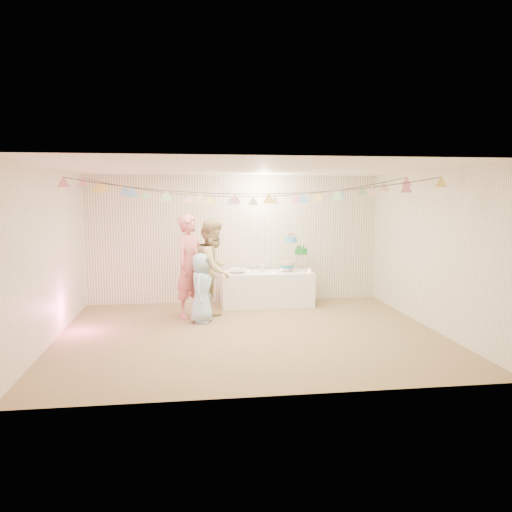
{
  "coord_description": "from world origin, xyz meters",
  "views": [
    {
      "loc": [
        -0.95,
        -7.67,
        2.18
      ],
      "look_at": [
        0.2,
        0.8,
        1.15
      ],
      "focal_mm": 35.0,
      "sensor_mm": 36.0,
      "label": 1
    }
  ],
  "objects": [
    {
      "name": "floor",
      "position": [
        0.0,
        0.0,
        0.0
      ],
      "size": [
        6.0,
        6.0,
        0.0
      ],
      "primitive_type": "plane",
      "color": "olive",
      "rests_on": "ground"
    },
    {
      "name": "person_adult_a",
      "position": [
        -0.93,
        1.31,
        0.93
      ],
      "size": [
        0.77,
        0.81,
        1.86
      ],
      "primitive_type": "imported",
      "rotation": [
        0.0,
        0.0,
        0.89
      ],
      "color": "#D5726F",
      "rests_on": "floor"
    },
    {
      "name": "posy",
      "position": [
        0.48,
        2.06,
        0.83
      ],
      "size": [
        0.14,
        0.14,
        0.16
      ],
      "primitive_type": null,
      "color": "white",
      "rests_on": "table"
    },
    {
      "name": "right_wall",
      "position": [
        3.0,
        0.0,
        1.3
      ],
      "size": [
        5.0,
        5.0,
        0.0
      ],
      "primitive_type": "plane",
      "color": "white",
      "rests_on": "ground"
    },
    {
      "name": "tealight_5",
      "position": [
        1.48,
        2.16,
        0.69
      ],
      "size": [
        0.04,
        0.04,
        0.03
      ],
      "primitive_type": "cylinder",
      "color": "#FFD88C",
      "rests_on": "table"
    },
    {
      "name": "bunting_back",
      "position": [
        0.0,
        1.1,
        2.35
      ],
      "size": [
        5.6,
        1.1,
        0.4
      ],
      "primitive_type": null,
      "color": "pink",
      "rests_on": "ceiling"
    },
    {
      "name": "tealight_1",
      "position": [
        0.23,
        2.19,
        0.69
      ],
      "size": [
        0.04,
        0.04,
        0.03
      ],
      "primitive_type": "cylinder",
      "color": "#FFD88C",
      "rests_on": "table"
    },
    {
      "name": "table",
      "position": [
        0.58,
        2.01,
        0.34
      ],
      "size": [
        1.81,
        0.72,
        0.68
      ],
      "primitive_type": "cube",
      "color": "white",
      "rests_on": "floor"
    },
    {
      "name": "left_wall",
      "position": [
        -3.0,
        0.0,
        1.3
      ],
      "size": [
        5.0,
        5.0,
        0.0
      ],
      "primitive_type": "plane",
      "color": "white",
      "rests_on": "ground"
    },
    {
      "name": "cake_bottom",
      "position": [
        0.98,
        2.0,
        0.84
      ],
      "size": [
        0.31,
        0.31,
        0.15
      ],
      "primitive_type": null,
      "color": "teal",
      "rests_on": "cake_stand"
    },
    {
      "name": "cake_middle",
      "position": [
        1.31,
        2.15,
        1.11
      ],
      "size": [
        0.27,
        0.27,
        0.22
      ],
      "primitive_type": null,
      "color": "#1C822A",
      "rests_on": "cake_stand"
    },
    {
      "name": "tealight_3",
      "position": [
        0.93,
        2.23,
        0.69
      ],
      "size": [
        0.04,
        0.04,
        0.03
      ],
      "primitive_type": "cylinder",
      "color": "#FFD88C",
      "rests_on": "table"
    },
    {
      "name": "platter",
      "position": [
        -0.0,
        1.96,
        0.76
      ],
      "size": [
        0.37,
        0.37,
        0.02
      ],
      "primitive_type": "cylinder",
      "color": "white",
      "rests_on": "table"
    },
    {
      "name": "bunting_front",
      "position": [
        0.0,
        -0.2,
        2.32
      ],
      "size": [
        5.6,
        0.9,
        0.36
      ],
      "primitive_type": null,
      "color": "#72A5E5",
      "rests_on": "ceiling"
    },
    {
      "name": "front_wall",
      "position": [
        0.0,
        -2.5,
        1.3
      ],
      "size": [
        6.0,
        6.0,
        0.0
      ],
      "primitive_type": "plane",
      "color": "white",
      "rests_on": "ground"
    },
    {
      "name": "tealight_4",
      "position": [
        1.4,
        1.83,
        0.69
      ],
      "size": [
        0.04,
        0.04,
        0.03
      ],
      "primitive_type": "cylinder",
      "color": "#FFD88C",
      "rests_on": "table"
    },
    {
      "name": "ceiling",
      "position": [
        0.0,
        0.0,
        2.6
      ],
      "size": [
        6.0,
        6.0,
        0.0
      ],
      "primitive_type": "plane",
      "color": "white",
      "rests_on": "ground"
    },
    {
      "name": "cake_top_tier",
      "position": [
        1.07,
        2.03,
        1.38
      ],
      "size": [
        0.25,
        0.25,
        0.19
      ],
      "primitive_type": null,
      "color": "#45AFDA",
      "rests_on": "cake_stand"
    },
    {
      "name": "cake_stand",
      "position": [
        1.13,
        2.06,
        1.11
      ],
      "size": [
        0.64,
        0.38,
        0.72
      ],
      "primitive_type": null,
      "color": "silver",
      "rests_on": "table"
    },
    {
      "name": "tealight_0",
      "position": [
        -0.22,
        1.86,
        0.69
      ],
      "size": [
        0.04,
        0.04,
        0.03
      ],
      "primitive_type": "cylinder",
      "color": "#FFD88C",
      "rests_on": "table"
    },
    {
      "name": "tealight_2",
      "position": [
        0.68,
        1.79,
        0.69
      ],
      "size": [
        0.04,
        0.04,
        0.03
      ],
      "primitive_type": "cylinder",
      "color": "#FFD88C",
      "rests_on": "table"
    },
    {
      "name": "back_wall",
      "position": [
        0.0,
        2.5,
        1.3
      ],
      "size": [
        6.0,
        6.0,
        0.0
      ],
      "primitive_type": "plane",
      "color": "white",
      "rests_on": "ground"
    },
    {
      "name": "person_adult_b",
      "position": [
        -0.52,
        1.08,
        0.89
      ],
      "size": [
        0.97,
        1.07,
        1.78
      ],
      "primitive_type": "imported",
      "rotation": [
        0.0,
        0.0,
        1.14
      ],
      "color": "tan",
      "rests_on": "floor"
    },
    {
      "name": "tealight_6",
      "position": [
        0.67,
        1.78,
        0.69
      ],
      "size": [
        0.04,
        0.04,
        0.03
      ],
      "primitive_type": "cylinder",
      "color": "#FFD88C",
      "rests_on": "table"
    },
    {
      "name": "person_child",
      "position": [
        -0.74,
        0.86,
        0.6
      ],
      "size": [
        0.54,
        0.68,
        1.21
      ],
      "primitive_type": "imported",
      "rotation": [
        0.0,
        0.0,
        1.28
      ],
      "color": "#9ECBE0",
      "rests_on": "floor"
    }
  ]
}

